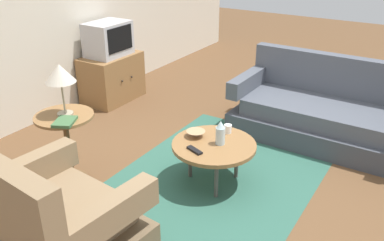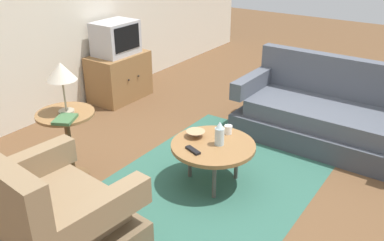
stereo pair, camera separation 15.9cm
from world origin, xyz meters
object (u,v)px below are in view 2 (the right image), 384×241
at_px(armchair, 51,220).
at_px(tv_stand, 119,77).
at_px(couch, 328,117).
at_px(table_lamp, 61,73).
at_px(tv_remote_dark, 193,150).
at_px(book, 65,119).
at_px(side_table, 68,131).
at_px(bowl, 196,134).
at_px(vase, 220,134).
at_px(mug, 228,129).
at_px(coffee_table, 213,147).
at_px(television, 116,38).

xyz_separation_m(armchair, tv_stand, (2.48, 1.71, 0.00)).
bearing_deg(couch, tv_stand, 8.50).
xyz_separation_m(table_lamp, tv_remote_dark, (0.43, -1.05, -0.61)).
bearing_deg(book, couch, -62.92).
height_order(side_table, bowl, side_table).
distance_m(bowl, tv_remote_dark, 0.27).
xyz_separation_m(table_lamp, bowl, (0.67, -0.91, -0.59)).
bearing_deg(vase, mug, 10.46).
relative_size(coffee_table, tv_remote_dark, 4.40).
bearing_deg(book, armchair, -166.32).
height_order(table_lamp, mug, table_lamp).
bearing_deg(vase, table_lamp, 119.76).
height_order(coffee_table, tv_stand, tv_stand).
xyz_separation_m(side_table, tv_remote_dark, (0.45, -1.06, -0.06)).
xyz_separation_m(side_table, table_lamp, (0.01, -0.01, 0.55)).
relative_size(couch, mug, 16.80).
height_order(armchair, book, armchair).
height_order(armchair, side_table, armchair).
distance_m(television, table_lamp, 2.00).
bearing_deg(mug, tv_remote_dark, 170.39).
bearing_deg(mug, armchair, 165.46).
bearing_deg(armchair, bowl, 87.12).
height_order(mug, tv_remote_dark, mug).
height_order(couch, vase, couch).
bearing_deg(bowl, mug, -43.32).
distance_m(tv_remote_dark, book, 1.11).
xyz_separation_m(couch, tv_remote_dark, (-1.62, 0.65, 0.13)).
distance_m(table_lamp, vase, 1.44).
relative_size(coffee_table, side_table, 1.14).
bearing_deg(side_table, armchair, -137.60).
bearing_deg(coffee_table, book, 127.57).
bearing_deg(couch, mug, 64.69).
bearing_deg(bowl, armchair, 171.30).
xyz_separation_m(tv_stand, table_lamp, (-1.70, -1.02, 0.72)).
bearing_deg(table_lamp, mug, -51.36).
xyz_separation_m(coffee_table, television, (1.06, 2.15, 0.46)).
distance_m(table_lamp, mug, 1.55).
bearing_deg(mug, side_table, 128.80).
height_order(side_table, book, book).
height_order(couch, table_lamp, table_lamp).
distance_m(vase, book, 1.32).
bearing_deg(table_lamp, couch, -39.56).
distance_m(couch, tv_remote_dark, 1.75).
xyz_separation_m(couch, bowl, (-1.38, 0.79, 0.15)).
xyz_separation_m(vase, bowl, (0.01, 0.26, -0.08)).
height_order(vase, bowl, vase).
height_order(armchair, mug, armchair).
relative_size(mug, bowl, 0.65).
bearing_deg(vase, book, 127.13).
height_order(coffee_table, vase, vase).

